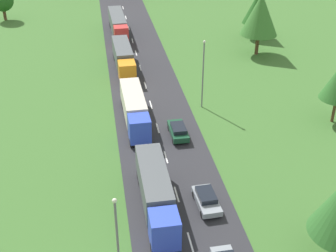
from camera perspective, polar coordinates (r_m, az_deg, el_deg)
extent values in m
cube|color=#2B2B30|center=(51.22, -0.54, -2.97)|extent=(10.00, 140.00, 0.06)
cube|color=white|center=(39.89, 2.83, -14.35)|extent=(0.16, 2.40, 0.01)
cube|color=white|center=(44.68, 1.09, -8.56)|extent=(0.16, 2.40, 0.01)
cube|color=white|center=(49.90, -0.26, -3.91)|extent=(0.16, 2.40, 0.01)
cube|color=white|center=(55.27, -1.32, -0.24)|extent=(0.16, 2.40, 0.01)
cube|color=white|center=(60.71, -2.17, 2.70)|extent=(0.16, 2.40, 0.01)
cube|color=white|center=(66.20, -2.86, 5.12)|extent=(0.16, 2.40, 0.01)
cube|color=white|center=(72.25, -3.50, 7.31)|extent=(0.16, 2.40, 0.01)
cube|color=white|center=(78.22, -4.03, 9.12)|extent=(0.16, 2.40, 0.01)
cube|color=white|center=(84.02, -4.47, 10.60)|extent=(0.16, 2.40, 0.01)
cube|color=white|center=(91.13, -4.94, 12.15)|extent=(0.16, 2.40, 0.01)
cube|color=white|center=(97.87, -5.31, 13.40)|extent=(0.16, 2.40, 0.01)
cube|color=white|center=(105.04, -5.66, 14.55)|extent=(0.16, 2.40, 0.01)
cube|color=blue|center=(38.17, -0.46, -12.83)|extent=(2.45, 2.51, 2.83)
cube|color=black|center=(36.97, -0.16, -13.49)|extent=(2.10, 0.11, 1.25)
cube|color=#4C5156|center=(42.65, -1.78, -7.04)|extent=(2.53, 9.04, 2.76)
cube|color=black|center=(43.62, -1.75, -8.69)|extent=(0.93, 8.59, 0.24)
cylinder|color=black|center=(38.84, 1.29, -14.80)|extent=(0.35, 1.00, 1.00)
cylinder|color=black|center=(38.61, -1.89, -15.16)|extent=(0.35, 1.00, 1.00)
cylinder|color=black|center=(45.92, -0.92, -6.57)|extent=(0.35, 1.00, 1.00)
cylinder|color=black|center=(45.72, -3.54, -6.82)|extent=(0.35, 1.00, 1.00)
cylinder|color=black|center=(46.78, -1.12, -5.78)|extent=(0.35, 1.00, 1.00)
cylinder|color=black|center=(46.59, -3.69, -6.02)|extent=(0.35, 1.00, 1.00)
cube|color=blue|center=(51.49, -3.60, -0.31)|extent=(2.48, 2.58, 2.80)
cube|color=black|center=(50.20, -3.44, -0.51)|extent=(2.10, 0.13, 1.23)
cube|color=beige|center=(56.79, -4.38, 2.98)|extent=(2.65, 9.18, 2.62)
cube|color=black|center=(57.50, -4.33, 1.64)|extent=(1.04, 8.69, 0.24)
cylinder|color=black|center=(51.78, -2.31, -1.90)|extent=(0.37, 1.01, 1.00)
cylinder|color=black|center=(51.59, -4.62, -2.11)|extent=(0.37, 1.01, 1.00)
cylinder|color=black|center=(60.05, -3.63, 2.87)|extent=(0.37, 1.01, 1.00)
cylinder|color=black|center=(59.88, -5.62, 2.70)|extent=(0.37, 1.01, 1.00)
cylinder|color=black|center=(61.02, -3.75, 3.33)|extent=(0.37, 1.01, 1.00)
cylinder|color=black|center=(60.86, -5.72, 3.16)|extent=(0.37, 1.01, 1.00)
cube|color=orange|center=(66.57, -5.15, 6.89)|extent=(2.51, 2.77, 2.64)
cube|color=black|center=(65.20, -5.04, 6.84)|extent=(2.10, 0.15, 1.16)
cube|color=#4C5156|center=(72.30, -5.73, 9.09)|extent=(2.74, 9.33, 2.75)
cube|color=black|center=(72.87, -5.67, 7.93)|extent=(1.12, 8.83, 0.24)
cylinder|color=black|center=(66.58, -4.13, 5.70)|extent=(0.38, 1.01, 1.00)
cylinder|color=black|center=(66.40, -5.94, 5.54)|extent=(0.38, 1.01, 1.00)
cylinder|color=black|center=(75.57, -5.08, 8.71)|extent=(0.38, 1.01, 1.00)
cylinder|color=black|center=(75.42, -6.68, 8.57)|extent=(0.38, 1.01, 1.00)
cylinder|color=black|center=(76.61, -5.18, 9.00)|extent=(0.38, 1.01, 1.00)
cylinder|color=black|center=(76.45, -6.76, 8.87)|extent=(0.38, 1.01, 1.00)
cube|color=red|center=(81.03, -5.89, 11.29)|extent=(2.49, 2.32, 3.01)
cube|color=black|center=(79.85, -5.83, 11.42)|extent=(2.10, 0.15, 1.32)
cube|color=#4C5156|center=(87.91, -6.38, 12.90)|extent=(2.78, 11.70, 2.79)
cube|color=black|center=(88.39, -6.32, 11.91)|extent=(1.17, 11.08, 0.24)
cylinder|color=black|center=(81.09, -5.05, 10.22)|extent=(0.37, 1.01, 1.00)
cylinder|color=black|center=(80.92, -6.55, 10.10)|extent=(0.37, 1.01, 1.00)
cylinder|color=black|center=(91.81, -5.85, 12.57)|extent=(0.37, 1.01, 1.00)
cylinder|color=black|center=(91.67, -7.19, 12.46)|extent=(0.37, 1.01, 1.00)
cylinder|color=black|center=(93.14, -5.94, 12.82)|extent=(0.37, 1.01, 1.00)
cylinder|color=black|center=(93.00, -7.26, 12.72)|extent=(0.37, 1.01, 1.00)
cube|color=#8C939E|center=(43.13, 4.86, -9.33)|extent=(2.06, 4.33, 0.56)
cube|color=black|center=(42.95, 4.82, -8.60)|extent=(1.67, 2.45, 0.51)
cylinder|color=black|center=(42.48, 6.50, -10.66)|extent=(0.25, 0.65, 0.64)
cylinder|color=black|center=(42.06, 4.30, -11.00)|extent=(0.25, 0.65, 0.64)
cylinder|color=black|center=(44.58, 5.36, -8.31)|extent=(0.25, 0.65, 0.64)
cylinder|color=black|center=(44.18, 3.27, -8.61)|extent=(0.25, 0.65, 0.64)
cube|color=#19472D|center=(53.36, 1.26, -0.64)|extent=(1.90, 4.54, 0.67)
cube|color=black|center=(52.88, 1.32, -0.23)|extent=(1.59, 2.54, 0.46)
cylinder|color=black|center=(54.70, 0.10, -0.20)|extent=(0.22, 0.64, 0.64)
cylinder|color=black|center=(54.97, 1.81, -0.05)|extent=(0.22, 0.64, 0.64)
cylinder|color=black|center=(52.11, 0.68, -1.88)|extent=(0.22, 0.64, 0.64)
cylinder|color=black|center=(52.39, 2.47, -1.72)|extent=(0.22, 0.64, 0.64)
cylinder|color=slate|center=(34.60, -6.33, -14.37)|extent=(0.18, 0.18, 7.68)
sphere|color=silver|center=(31.97, -6.73, -9.29)|extent=(0.36, 0.36, 0.36)
cylinder|color=slate|center=(58.48, 4.40, 6.28)|extent=(0.18, 0.18, 8.89)
sphere|color=silver|center=(56.79, 4.58, 10.49)|extent=(0.36, 0.36, 0.36)
cylinder|color=#513823|center=(59.66, 20.11, 1.90)|extent=(0.37, 0.37, 3.22)
cylinder|color=#513823|center=(101.46, -19.82, 13.06)|extent=(0.62, 0.62, 2.36)
sphere|color=#23561E|center=(100.74, -20.10, 14.62)|extent=(4.54, 4.54, 4.54)
cylinder|color=#513823|center=(78.61, 11.11, 10.04)|extent=(0.60, 0.60, 3.48)
cone|color=#38702D|center=(77.06, 11.49, 13.59)|extent=(6.12, 6.12, 6.73)
cylinder|color=#513823|center=(86.72, 10.88, 11.71)|extent=(0.63, 0.63, 2.77)
cone|color=#23561E|center=(85.53, 11.15, 14.36)|extent=(5.08, 5.08, 5.59)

